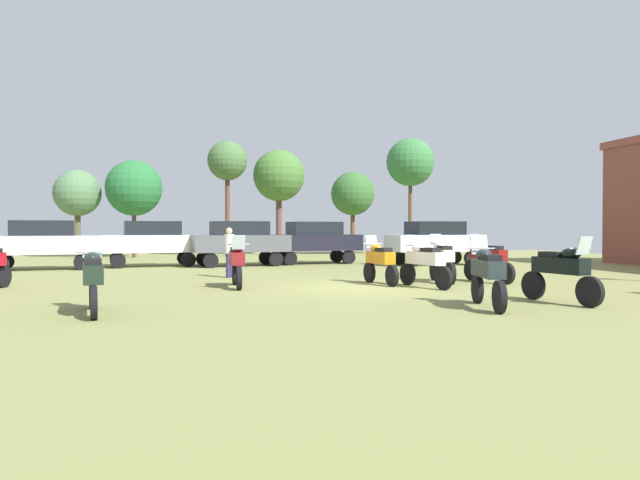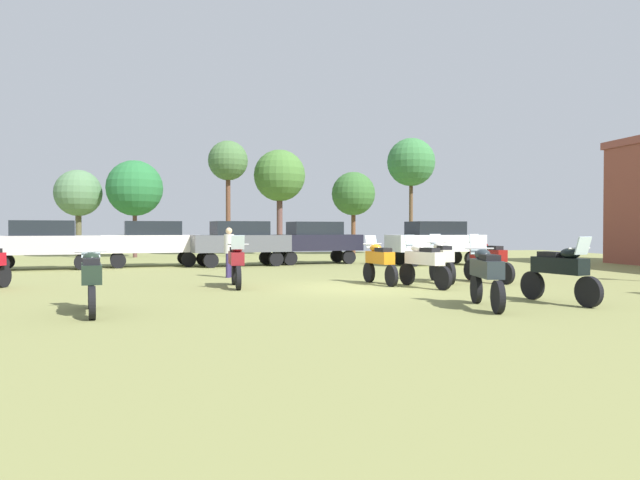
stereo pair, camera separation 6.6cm
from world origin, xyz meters
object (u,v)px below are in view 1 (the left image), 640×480
object	(u,v)px
tree_4	(227,162)
tree_7	(353,194)
tree_6	(410,163)
motorcycle_11	(561,270)
car_5	(239,240)
motorcycle_4	(93,277)
motorcycle_10	(487,273)
motorcycle_2	(488,259)
car_3	(435,240)
tree_1	(279,176)
motorcycle_9	(442,259)
motorcycle_1	(380,261)
car_1	(314,239)
car_2	(43,241)
motorcycle_8	(424,262)
person_1	(229,248)
motorcycle_6	(237,262)
tree_2	(134,188)
tree_5	(77,194)
car_4	(152,240)

from	to	relation	value
tree_4	tree_7	bearing A→B (deg)	2.90
tree_4	tree_6	size ratio (longest dim) A/B	0.94
motorcycle_11	car_5	xyz separation A→B (m)	(-6.14, 14.68, 0.43)
motorcycle_4	motorcycle_10	size ratio (longest dim) A/B	1.00
motorcycle_2	tree_7	xyz separation A→B (m)	(0.89, 19.84, 3.18)
motorcycle_2	car_3	xyz separation A→B (m)	(1.81, 8.52, 0.44)
tree_1	motorcycle_4	bearing A→B (deg)	-105.61
motorcycle_2	motorcycle_9	world-z (taller)	motorcycle_9
car_3	car_5	world-z (taller)	same
motorcycle_1	car_1	distance (m)	10.64
motorcycle_1	tree_7	distance (m)	20.56
car_3	car_2	bearing A→B (deg)	83.21
motorcycle_8	person_1	distance (m)	6.92
car_3	motorcycle_10	bearing A→B (deg)	155.53
motorcycle_11	tree_7	distance (m)	25.23
motorcycle_6	tree_2	xyz separation A→B (m)	(-4.76, 18.96, 3.29)
tree_7	motorcycle_6	bearing A→B (deg)	-113.47
person_1	tree_5	bearing A→B (deg)	-124.45
motorcycle_2	tree_2	distance (m)	22.88
motorcycle_9	car_5	size ratio (longest dim) A/B	0.48
car_4	tree_7	distance (m)	15.53
motorcycle_9	tree_6	size ratio (longest dim) A/B	0.29
car_2	tree_4	distance (m)	14.04
car_3	tree_2	world-z (taller)	tree_2
tree_1	tree_6	world-z (taller)	tree_6
car_5	motorcycle_10	bearing A→B (deg)	-176.04
car_4	tree_5	xyz separation A→B (m)	(-4.92, 9.55, 2.55)
car_2	tree_2	world-z (taller)	tree_2
tree_1	tree_5	size ratio (longest dim) A/B	1.31
motorcycle_2	motorcycle_1	bearing A→B (deg)	165.88
motorcycle_6	person_1	world-z (taller)	person_1
motorcycle_11	tree_5	world-z (taller)	tree_5
tree_1	tree_7	world-z (taller)	tree_1
motorcycle_1	motorcycle_11	distance (m)	5.75
motorcycle_1	tree_6	distance (m)	21.51
motorcycle_2	tree_6	xyz separation A→B (m)	(4.58, 19.24, 5.21)
tree_5	motorcycle_8	bearing A→B (deg)	-57.41
motorcycle_2	motorcycle_4	distance (m)	11.82
car_5	person_1	xyz separation A→B (m)	(-0.76, -6.17, -0.18)
car_3	person_1	size ratio (longest dim) A/B	2.62
tree_2	tree_4	bearing A→B (deg)	5.94
motorcycle_9	car_2	size ratio (longest dim) A/B	0.48
motorcycle_2	car_3	bearing A→B (deg)	64.00
motorcycle_1	person_1	xyz separation A→B (m)	(-4.30, 3.38, 0.28)
car_5	motorcycle_6	bearing A→B (deg)	164.22
motorcycle_4	car_3	bearing A→B (deg)	35.86
motorcycle_4	motorcycle_10	bearing A→B (deg)	-15.94
motorcycle_11	car_4	distance (m)	18.10
motorcycle_2	motorcycle_10	xyz separation A→B (m)	(-2.87, -5.49, -0.00)
tree_7	car_2	bearing A→B (deg)	-145.11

